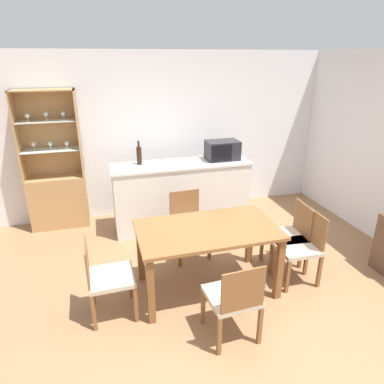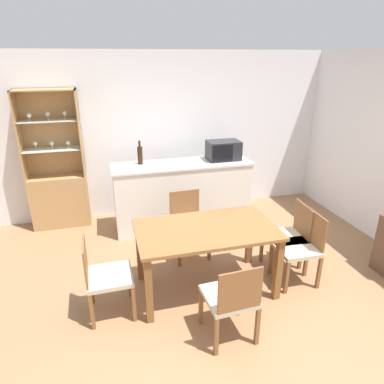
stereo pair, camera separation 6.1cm
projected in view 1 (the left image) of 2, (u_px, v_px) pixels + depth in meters
The scene contains 12 objects.
ground_plane at pixel (226, 304), 3.63m from camera, with size 18.00×18.00×0.00m, color #936B47.
wall_back at pixel (170, 135), 5.52m from camera, with size 6.80×0.06×2.55m.
kitchen_counter at pixel (181, 195), 5.17m from camera, with size 2.04×0.57×1.00m.
display_cabinet at pixel (57, 190), 5.15m from camera, with size 0.83×0.35×2.04m.
dining_table at pixel (207, 237), 3.66m from camera, with size 1.49×0.86×0.76m.
dining_chair_side_right_far at pixel (288, 236), 4.12m from camera, with size 0.47×0.47×0.84m.
dining_chair_side_left_near at pixel (107, 277), 3.35m from camera, with size 0.45×0.45×0.84m.
dining_chair_head_near at pixel (234, 298), 3.06m from camera, with size 0.46×0.46×0.84m.
dining_chair_head_far at pixel (188, 224), 4.42m from camera, with size 0.46×0.46×0.84m.
dining_chair_side_right_near at pixel (300, 246), 3.90m from camera, with size 0.45×0.45×0.84m.
microwave at pixel (222, 150), 5.13m from camera, with size 0.48×0.33×0.28m.
wine_bottle at pixel (139, 155), 4.89m from camera, with size 0.07×0.07×0.34m.
Camera 1 is at (-1.15, -2.73, 2.45)m, focal length 32.00 mm.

